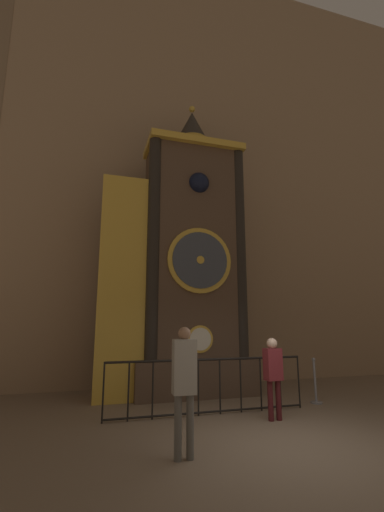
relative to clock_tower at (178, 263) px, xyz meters
The scene contains 7 objects.
ground_plane 5.66m from the clock_tower, 79.27° to the right, with size 28.00×28.00×0.00m, color #75604C.
cathedral_back_wall 4.72m from the clock_tower, 65.19° to the left, with size 24.00×0.32×15.97m.
clock_tower is the anchor object (origin of this frame).
railing_fence 3.65m from the clock_tower, 85.56° to the right, with size 4.44×0.05×1.15m.
visitor_near 5.08m from the clock_tower, 103.05° to the right, with size 0.35×0.24×1.84m.
visitor_far 4.12m from the clock_tower, 66.35° to the right, with size 0.35×0.24×1.60m.
stanchion_post 4.79m from the clock_tower, 31.84° to the right, with size 0.28×0.28×1.06m.
Camera 1 is at (-3.23, -5.10, 1.89)m, focal length 24.00 mm.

